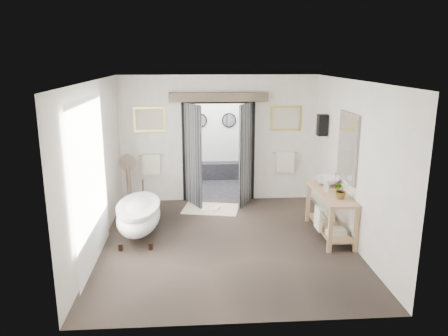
{
  "coord_description": "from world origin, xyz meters",
  "views": [
    {
      "loc": [
        -0.53,
        -7.35,
        3.29
      ],
      "look_at": [
        0.0,
        0.6,
        1.25
      ],
      "focal_mm": 35.0,
      "sensor_mm": 36.0,
      "label": 1
    }
  ],
  "objects": [
    {
      "name": "back_wall_dressing",
      "position": [
        0.0,
        2.32,
        1.56
      ],
      "size": [
        3.82,
        0.76,
        2.52
      ],
      "color": "black",
      "rests_on": "ground_plane"
    },
    {
      "name": "plant",
      "position": [
        2.03,
        -0.16,
        1.01
      ],
      "size": [
        0.29,
        0.26,
        0.31
      ],
      "primitive_type": "imported",
      "rotation": [
        0.0,
        0.0,
        0.05
      ],
      "color": "gray",
      "rests_on": "vanity"
    },
    {
      "name": "room_shell",
      "position": [
        -0.04,
        -0.12,
        1.86
      ],
      "size": [
        4.52,
        5.02,
        2.91
      ],
      "color": "silver",
      "rests_on": "ground_plane"
    },
    {
      "name": "soap_bottle_a",
      "position": [
        1.87,
        0.24,
        0.95
      ],
      "size": [
        0.11,
        0.11,
        0.2
      ],
      "primitive_type": "imported",
      "rotation": [
        0.0,
        0.0,
        -0.25
      ],
      "color": "gray",
      "rests_on": "vanity"
    },
    {
      "name": "pedestal_mirror",
      "position": [
        -1.99,
        1.87,
        0.54
      ],
      "size": [
        0.37,
        0.24,
        1.26
      ],
      "color": "brown",
      "rests_on": "ground_plane"
    },
    {
      "name": "ground_plane",
      "position": [
        0.0,
        0.0,
        0.0
      ],
      "size": [
        5.0,
        5.0,
        0.0
      ],
      "primitive_type": "plane",
      "color": "#44362C"
    },
    {
      "name": "basin",
      "position": [
        2.02,
        0.63,
        0.93
      ],
      "size": [
        0.59,
        0.59,
        0.16
      ],
      "primitive_type": "imported",
      "rotation": [
        0.0,
        0.0,
        -0.27
      ],
      "color": "white",
      "rests_on": "vanity"
    },
    {
      "name": "rug",
      "position": [
        -0.21,
        1.82,
        0.01
      ],
      "size": [
        1.34,
        1.03,
        0.01
      ],
      "primitive_type": "cube",
      "rotation": [
        0.0,
        0.0,
        -0.2
      ],
      "color": "beige",
      "rests_on": "ground_plane"
    },
    {
      "name": "slippers",
      "position": [
        -0.22,
        1.73,
        0.04
      ],
      "size": [
        0.43,
        0.29,
        0.05
      ],
      "color": "white",
      "rests_on": "rug"
    },
    {
      "name": "clawfoot_tub",
      "position": [
        -1.61,
        0.41,
        0.42
      ],
      "size": [
        0.79,
        1.77,
        0.86
      ],
      "color": "#3D281E",
      "rests_on": "ground_plane"
    },
    {
      "name": "soap_bottle_b",
      "position": [
        1.93,
        0.8,
        0.93
      ],
      "size": [
        0.13,
        0.13,
        0.16
      ],
      "primitive_type": "imported",
      "rotation": [
        0.0,
        0.0,
        -0.06
      ],
      "color": "gray",
      "rests_on": "vanity"
    },
    {
      "name": "vanity",
      "position": [
        1.95,
        0.2,
        0.51
      ],
      "size": [
        0.57,
        1.6,
        0.85
      ],
      "color": "tan",
      "rests_on": "ground_plane"
    },
    {
      "name": "shower_room",
      "position": [
        0.0,
        3.99,
        0.91
      ],
      "size": [
        2.22,
        2.01,
        2.51
      ],
      "color": "black",
      "rests_on": "ground_plane"
    }
  ]
}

